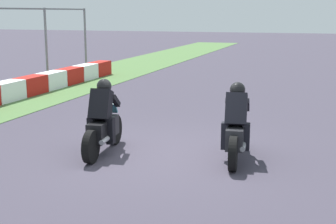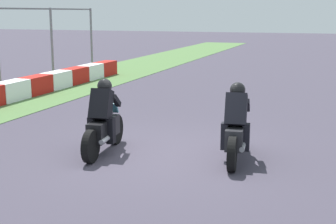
% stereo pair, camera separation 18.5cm
% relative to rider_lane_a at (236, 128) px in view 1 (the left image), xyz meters
% --- Properties ---
extents(ground_plane, '(120.00, 120.00, 0.00)m').
position_rel_rider_lane_a_xyz_m(ground_plane, '(-0.09, 1.43, -0.62)').
color(ground_plane, '#3F3948').
extents(rider_lane_a, '(2.04, 0.58, 1.51)m').
position_rel_rider_lane_a_xyz_m(rider_lane_a, '(0.00, 0.00, 0.00)').
color(rider_lane_a, black).
rests_on(rider_lane_a, ground_plane).
extents(rider_lane_b, '(2.04, 0.57, 1.51)m').
position_rel_rider_lane_a_xyz_m(rider_lane_b, '(-0.38, 2.64, 0.00)').
color(rider_lane_b, black).
rests_on(rider_lane_b, ground_plane).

